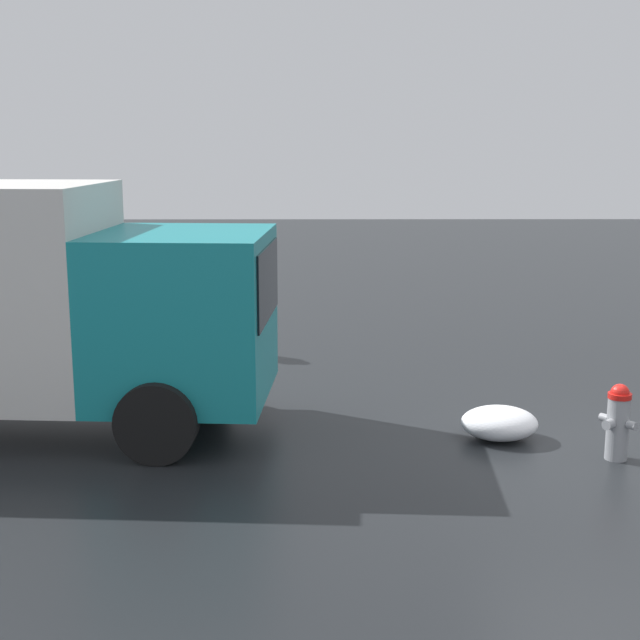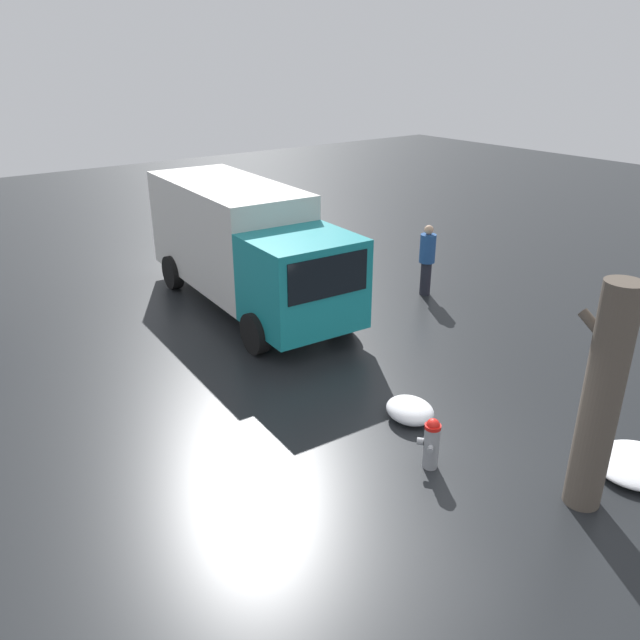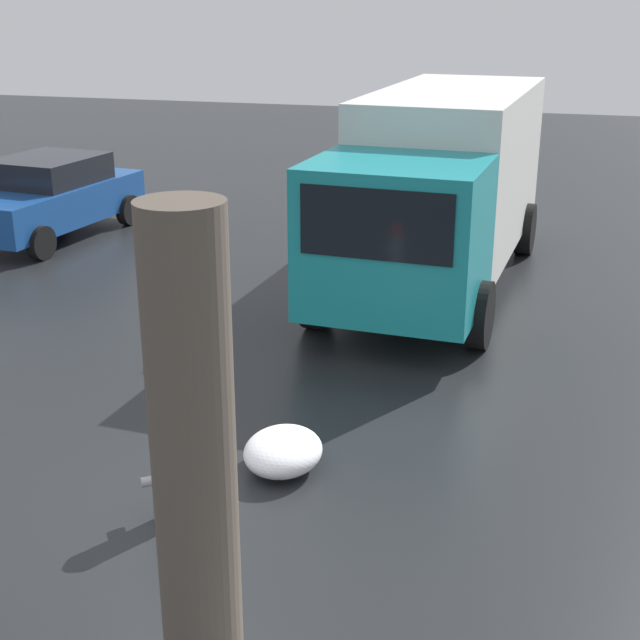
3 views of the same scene
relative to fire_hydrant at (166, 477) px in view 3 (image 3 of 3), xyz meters
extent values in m
plane|color=black|center=(0.00, 0.00, -0.44)|extent=(60.00, 60.00, 0.00)
cylinder|color=gray|center=(0.00, 0.00, -0.09)|extent=(0.24, 0.24, 0.69)
cylinder|color=red|center=(0.00, 0.00, 0.28)|extent=(0.25, 0.25, 0.06)
sphere|color=red|center=(0.00, 0.00, 0.31)|extent=(0.20, 0.20, 0.20)
cylinder|color=gray|center=(0.13, 0.10, -0.01)|extent=(0.15, 0.15, 0.11)
cylinder|color=gray|center=(-0.11, 0.13, -0.01)|extent=(0.13, 0.13, 0.09)
cylinder|color=gray|center=(0.10, -0.14, -0.01)|extent=(0.13, 0.13, 0.09)
cylinder|color=brown|center=(-1.87, -1.14, 1.23)|extent=(0.51, 0.51, 3.33)
cylinder|color=brown|center=(-1.64, -1.14, 2.16)|extent=(0.58, 0.14, 0.47)
cube|color=teal|center=(4.84, -1.04, 0.98)|extent=(2.10, 2.35, 1.94)
cube|color=black|center=(3.85, -0.97, 1.37)|extent=(0.15, 1.87, 0.86)
cube|color=silver|center=(8.38, -1.26, 1.26)|extent=(5.26, 2.55, 2.49)
cylinder|color=black|center=(4.87, -2.15, 0.01)|extent=(0.92, 0.34, 0.90)
cylinder|color=black|center=(5.01, 0.07, 0.01)|extent=(0.92, 0.34, 0.90)
cylinder|color=black|center=(9.60, -2.45, 0.01)|extent=(0.92, 0.34, 0.90)
cylinder|color=black|center=(9.74, -0.22, 0.01)|extent=(0.92, 0.34, 0.90)
cube|color=#194793|center=(8.36, 6.37, 0.21)|extent=(4.13, 2.27, 0.69)
cube|color=black|center=(8.55, 6.34, 0.80)|extent=(2.06, 1.83, 0.49)
cylinder|color=black|center=(6.92, 5.59, -0.14)|extent=(0.62, 0.26, 0.60)
cylinder|color=black|center=(9.59, 5.30, -0.14)|extent=(0.62, 0.26, 0.60)
cylinder|color=black|center=(9.79, 7.14, -0.14)|extent=(0.62, 0.26, 0.60)
ellipsoid|color=white|center=(1.14, -0.69, -0.25)|extent=(0.90, 0.75, 0.38)
camera|label=1|loc=(3.29, 9.25, 3.00)|focal=50.00mm
camera|label=2|loc=(-5.36, 6.13, 5.47)|focal=35.00mm
camera|label=3|loc=(-6.13, -3.11, 3.93)|focal=50.00mm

